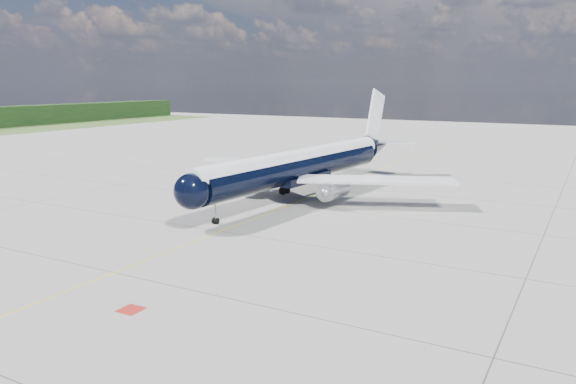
# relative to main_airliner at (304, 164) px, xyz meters

# --- Properties ---
(ground) EXTENTS (320.00, 320.00, 0.00)m
(ground) POSITION_rel_main_airliner_xyz_m (0.80, -0.45, -4.49)
(ground) COLOR #98958D
(ground) RESTS_ON ground
(taxiway_centerline) EXTENTS (0.16, 160.00, 0.01)m
(taxiway_centerline) POSITION_rel_main_airliner_xyz_m (0.80, -5.45, -4.48)
(taxiway_centerline) COLOR yellow
(taxiway_centerline) RESTS_ON ground
(red_marking) EXTENTS (1.60, 1.60, 0.01)m
(red_marking) POSITION_rel_main_airliner_xyz_m (7.60, -40.45, -4.48)
(red_marking) COLOR maroon
(red_marking) RESTS_ON ground
(main_airliner) EXTENTS (40.98, 50.06, 14.46)m
(main_airliner) POSITION_rel_main_airliner_xyz_m (0.00, 0.00, 0.00)
(main_airliner) COLOR black
(main_airliner) RESTS_ON ground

